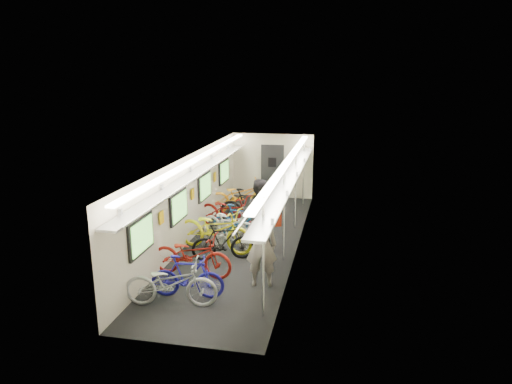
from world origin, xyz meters
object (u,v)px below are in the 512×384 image
at_px(bicycle_0, 171,283).
at_px(backpack, 275,218).
at_px(passenger_near, 261,245).
at_px(passenger_mid, 258,213).
at_px(bicycle_1, 187,277).

bearing_deg(bicycle_0, backpack, -47.53).
relative_size(bicycle_0, passenger_near, 1.00).
distance_m(bicycle_0, passenger_mid, 3.74).
distance_m(bicycle_1, passenger_mid, 3.31).
height_order(bicycle_0, passenger_near, passenger_near).
bearing_deg(passenger_mid, backpack, 114.36).
distance_m(bicycle_1, backpack, 2.48).
height_order(bicycle_1, passenger_mid, passenger_mid).
relative_size(bicycle_0, backpack, 4.91).
bearing_deg(passenger_near, bicycle_0, 26.19).
bearing_deg(backpack, passenger_mid, 96.68).
xyz_separation_m(passenger_near, passenger_mid, (-0.51, 2.30, 0.00)).
distance_m(bicycle_1, passenger_near, 1.70).
relative_size(bicycle_0, bicycle_1, 1.20).
bearing_deg(passenger_mid, bicycle_0, 71.74).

